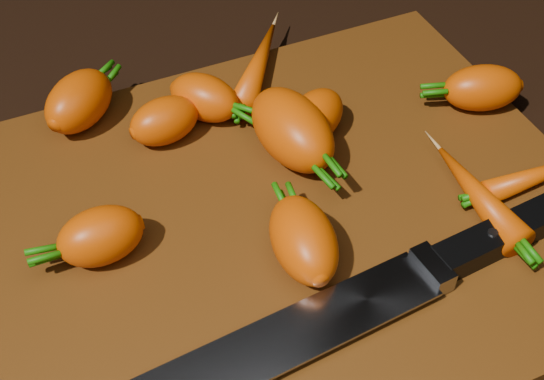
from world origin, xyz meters
name	(u,v)px	position (x,y,z in m)	size (l,w,h in m)	color
ground	(277,228)	(0.00, 0.00, -0.01)	(2.00, 2.00, 0.01)	black
cutting_board	(277,219)	(0.00, 0.00, 0.01)	(0.50, 0.40, 0.01)	#5A2E0B
carrot_0	(79,101)	(-0.11, 0.17, 0.04)	(0.07, 0.05, 0.05)	#D94700
carrot_1	(101,236)	(-0.13, 0.02, 0.03)	(0.06, 0.04, 0.04)	#D94700
carrot_2	(292,129)	(0.04, 0.06, 0.04)	(0.10, 0.06, 0.06)	#D94700
carrot_3	(304,240)	(0.00, -0.05, 0.04)	(0.08, 0.05, 0.05)	#D94700
carrot_4	(315,117)	(0.07, 0.07, 0.03)	(0.07, 0.04, 0.04)	#D94700
carrot_5	(164,121)	(-0.05, 0.12, 0.03)	(0.06, 0.04, 0.04)	#D94700
carrot_6	(483,88)	(0.22, 0.05, 0.03)	(0.07, 0.04, 0.04)	#D94700
carrot_7	(258,64)	(0.06, 0.17, 0.03)	(0.13, 0.03, 0.03)	#D94700
carrot_9	(477,194)	(0.15, -0.06, 0.03)	(0.11, 0.03, 0.03)	#D94700
carrot_10	(204,98)	(-0.01, 0.13, 0.03)	(0.07, 0.04, 0.04)	#D94700
knife	(310,328)	(-0.03, -0.11, 0.02)	(0.39, 0.07, 0.02)	gray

